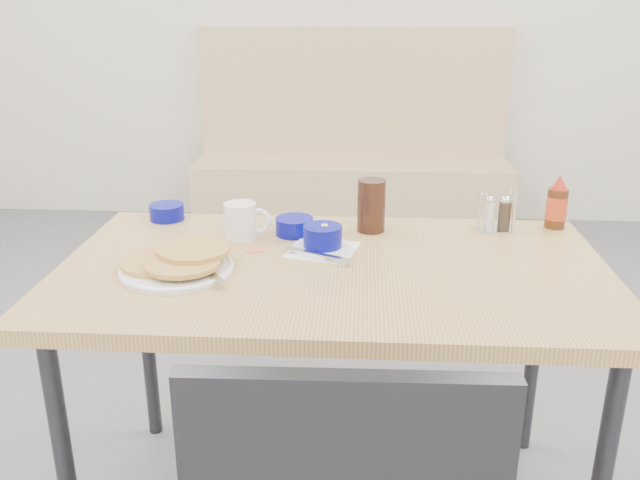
# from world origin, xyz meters

# --- Properties ---
(booth_bench) EXTENTS (1.90, 0.56, 1.22)m
(booth_bench) POSITION_xyz_m (0.00, 2.78, 0.35)
(booth_bench) COLOR tan
(booth_bench) RESTS_ON ground
(dining_table) EXTENTS (1.40, 0.80, 0.76)m
(dining_table) POSITION_xyz_m (0.00, 0.25, 0.70)
(dining_table) COLOR tan
(dining_table) RESTS_ON ground
(pancake_plate) EXTENTS (0.29, 0.28, 0.05)m
(pancake_plate) POSITION_xyz_m (-0.39, 0.19, 0.78)
(pancake_plate) COLOR white
(pancake_plate) RESTS_ON dining_table
(coffee_mug) EXTENTS (0.13, 0.09, 0.10)m
(coffee_mug) POSITION_xyz_m (-0.27, 0.44, 0.81)
(coffee_mug) COLOR white
(coffee_mug) RESTS_ON dining_table
(grits_setting) EXTENTS (0.21, 0.22, 0.07)m
(grits_setting) POSITION_xyz_m (-0.03, 0.35, 0.79)
(grits_setting) COLOR white
(grits_setting) RESTS_ON dining_table
(creamer_bowl) EXTENTS (0.10, 0.10, 0.05)m
(creamer_bowl) POSITION_xyz_m (-0.53, 0.59, 0.78)
(creamer_bowl) COLOR #05097F
(creamer_bowl) RESTS_ON dining_table
(butter_bowl) EXTENTS (0.11, 0.11, 0.05)m
(butter_bowl) POSITION_xyz_m (-0.12, 0.48, 0.78)
(butter_bowl) COLOR #05097F
(butter_bowl) RESTS_ON dining_table
(amber_tumbler) EXTENTS (0.10, 0.10, 0.15)m
(amber_tumbler) POSITION_xyz_m (0.10, 0.53, 0.84)
(amber_tumbler) COLOR black
(amber_tumbler) RESTS_ON dining_table
(condiment_caddy) EXTENTS (0.11, 0.07, 0.13)m
(condiment_caddy) POSITION_xyz_m (0.46, 0.55, 0.80)
(condiment_caddy) COLOR silver
(condiment_caddy) RESTS_ON dining_table
(syrup_bottle) EXTENTS (0.06, 0.06, 0.16)m
(syrup_bottle) POSITION_xyz_m (0.64, 0.59, 0.83)
(syrup_bottle) COLOR #47230F
(syrup_bottle) RESTS_ON dining_table
(sugar_wrapper) EXTENTS (0.05, 0.04, 0.00)m
(sugar_wrapper) POSITION_xyz_m (-0.21, 0.33, 0.76)
(sugar_wrapper) COLOR #EC5D4E
(sugar_wrapper) RESTS_ON dining_table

